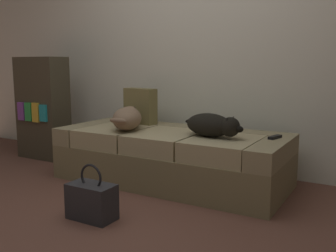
{
  "coord_description": "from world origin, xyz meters",
  "views": [
    {
      "loc": [
        1.62,
        -1.76,
        1.03
      ],
      "look_at": [
        0.0,
        1.04,
        0.5
      ],
      "focal_mm": 41.21,
      "sensor_mm": 36.0,
      "label": 1
    }
  ],
  "objects": [
    {
      "name": "dog_tan",
      "position": [
        -0.37,
        0.97,
        0.56
      ],
      "size": [
        0.43,
        0.56,
        0.2
      ],
      "color": "#81654C",
      "rests_on": "couch"
    },
    {
      "name": "bookshelf",
      "position": [
        -1.66,
        1.18,
        0.55
      ],
      "size": [
        0.56,
        0.3,
        1.1
      ],
      "color": "#403929",
      "rests_on": "ground"
    },
    {
      "name": "couch",
      "position": [
        0.0,
        1.09,
        0.23
      ],
      "size": [
        1.98,
        0.85,
        0.45
      ],
      "color": "olive",
      "rests_on": "ground"
    },
    {
      "name": "dog_dark",
      "position": [
        0.42,
        1.01,
        0.55
      ],
      "size": [
        0.55,
        0.3,
        0.19
      ],
      "color": "black",
      "rests_on": "couch"
    },
    {
      "name": "handbag",
      "position": [
        -0.05,
        0.11,
        0.13
      ],
      "size": [
        0.32,
        0.18,
        0.38
      ],
      "color": "#2A2A2E",
      "rests_on": "ground"
    },
    {
      "name": "tv_remote",
      "position": [
        0.87,
        1.2,
        0.47
      ],
      "size": [
        0.08,
        0.16,
        0.02
      ],
      "primitive_type": "cube",
      "rotation": [
        0.0,
        0.0,
        -0.24
      ],
      "color": "black",
      "rests_on": "couch"
    },
    {
      "name": "ground_plane",
      "position": [
        0.0,
        0.0,
        0.0
      ],
      "size": [
        10.0,
        10.0,
        0.0
      ],
      "primitive_type": "plane",
      "color": "brown"
    },
    {
      "name": "back_wall",
      "position": [
        0.0,
        1.73,
        1.4
      ],
      "size": [
        6.4,
        0.1,
        2.8
      ],
      "primitive_type": "cube",
      "color": "silver",
      "rests_on": "ground"
    },
    {
      "name": "throw_pillow",
      "position": [
        -0.47,
        1.31,
        0.62
      ],
      "size": [
        0.36,
        0.17,
        0.34
      ],
      "primitive_type": "cube",
      "rotation": [
        0.0,
        0.0,
        -0.17
      ],
      "color": "olive",
      "rests_on": "couch"
    }
  ]
}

